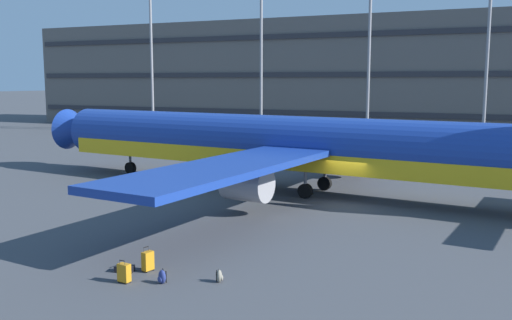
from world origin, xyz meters
The scene contains 12 objects.
ground_plane centered at (0.00, 0.00, 0.00)m, with size 600.00×600.00×0.00m, color #424449.
terminal_structure centered at (0.00, 52.71, 7.99)m, with size 129.37×17.71×15.98m.
airliner centered at (-3.51, 2.19, 3.00)m, with size 43.03×35.10×10.15m.
light_mast_far_left centered at (-37.78, 36.75, 11.48)m, with size 1.80×0.50×19.65m.
light_mast_left centered at (-20.89, 36.75, 14.67)m, with size 1.80×0.50×25.84m.
light_mast_center_left centered at (-6.81, 36.75, 12.34)m, with size 1.80×0.50×21.32m.
light_mast_center_right centered at (6.39, 36.75, 12.21)m, with size 1.80×0.50×21.07m.
suitcase_large centered at (-4.58, -14.98, 0.12)m, with size 0.77×0.52×0.24m.
suitcase_silver centered at (-3.89, -15.92, 0.37)m, with size 0.47×0.31×0.85m.
suitcase_scuffed centered at (-3.81, -14.56, 0.41)m, with size 0.34×0.48×0.94m.
backpack_laid_flat centered at (-2.60, -15.48, 0.24)m, with size 0.41×0.37×0.55m.
backpack_navy centered at (-0.79, -14.53, 0.22)m, with size 0.34×0.38×0.50m.
Camera 1 is at (8.14, -31.81, 7.16)m, focal length 39.61 mm.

